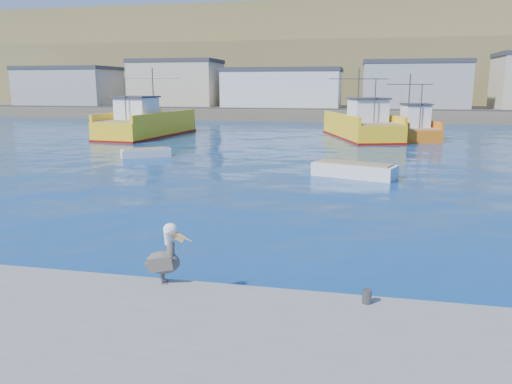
% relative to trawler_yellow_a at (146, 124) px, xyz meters
% --- Properties ---
extents(ground, '(260.00, 260.00, 0.00)m').
position_rel_trawler_yellow_a_xyz_m(ground, '(18.54, -33.46, -1.16)').
color(ground, navy).
rests_on(ground, ground).
extents(dock_bollards, '(36.20, 0.20, 0.30)m').
position_rel_trawler_yellow_a_xyz_m(dock_bollards, '(19.14, -36.86, -0.51)').
color(dock_bollards, '#4C4C4C').
rests_on(dock_bollards, dock).
extents(far_shore, '(200.00, 81.00, 24.00)m').
position_rel_trawler_yellow_a_xyz_m(far_shore, '(18.54, 75.75, 7.82)').
color(far_shore, brown).
rests_on(far_shore, ground).
extents(trawler_yellow_a, '(6.17, 13.88, 6.80)m').
position_rel_trawler_yellow_a_xyz_m(trawler_yellow_a, '(0.00, 0.00, 0.00)').
color(trawler_yellow_a, yellow).
rests_on(trawler_yellow_a, ground).
extents(trawler_yellow_b, '(8.09, 13.46, 6.70)m').
position_rel_trawler_yellow_a_xyz_m(trawler_yellow_b, '(21.16, 2.56, -0.04)').
color(trawler_yellow_b, yellow).
rests_on(trawler_yellow_b, ground).
extents(boat_orange, '(5.07, 9.01, 6.10)m').
position_rel_trawler_yellow_a_xyz_m(boat_orange, '(25.77, 2.80, -0.12)').
color(boat_orange, orange).
rests_on(boat_orange, ground).
extents(skiff_left, '(3.52, 2.91, 0.75)m').
position_rel_trawler_yellow_a_xyz_m(skiff_left, '(6.21, -14.01, -0.92)').
color(skiff_left, silver).
rests_on(skiff_left, ground).
extents(skiff_mid, '(4.80, 2.99, 0.99)m').
position_rel_trawler_yellow_a_xyz_m(skiff_mid, '(20.91, -19.05, -0.85)').
color(skiff_mid, silver).
rests_on(skiff_mid, ground).
extents(pelican, '(1.16, 0.61, 1.43)m').
position_rel_trawler_yellow_a_xyz_m(pelican, '(16.96, -36.68, -0.05)').
color(pelican, '#595451').
rests_on(pelican, dock).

